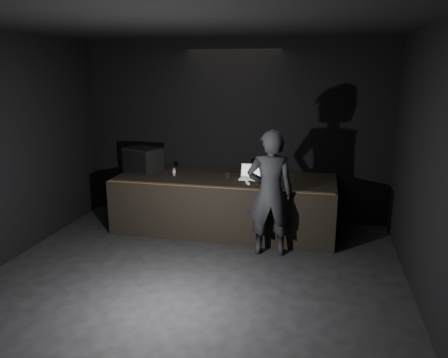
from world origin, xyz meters
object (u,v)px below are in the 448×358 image
laptop (250,175)px  beer_can (174,172)px  stage_riser (225,203)px  person (270,193)px  stage_monitor (143,159)px

laptop → beer_can: laptop is taller
stage_riser → laptop: size_ratio=11.19×
stage_riser → laptop: laptop is taller
beer_can → person: (1.90, -0.86, -0.06)m
stage_riser → laptop: bearing=2.8°
stage_riser → beer_can: (-0.95, -0.09, 0.57)m
beer_can → person: person is taller
stage_riser → stage_monitor: bearing=174.3°
laptop → stage_monitor: bearing=176.2°
stage_riser → beer_can: size_ratio=26.70×
stage_monitor → laptop: bearing=19.8°
stage_monitor → person: (2.62, -1.12, -0.21)m
beer_can → laptop: bearing=4.5°
laptop → person: (0.48, -0.97, -0.04)m
stage_riser → beer_can: beer_can is taller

